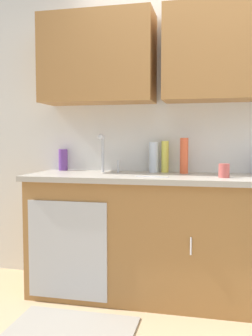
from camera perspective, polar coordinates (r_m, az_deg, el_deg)
kitchen_wall_with_uppers at (r=3.14m, az=12.92°, el=9.11°), size 4.80×0.44×2.70m
counter_cabinet at (r=2.96m, az=4.38°, el=-10.53°), size 1.90×0.62×0.90m
countertop at (r=2.88m, az=4.50°, el=-1.43°), size 1.96×0.66×0.04m
sink at (r=2.97m, az=-3.54°, el=-1.14°), size 0.50×0.36×0.35m
floor_mat at (r=2.63m, az=-8.22°, el=-22.89°), size 0.80×0.50×0.01m
bottle_soap at (r=3.09m, az=5.89°, el=1.69°), size 0.06×0.06×0.25m
bottle_cleaner_spray at (r=3.01m, az=8.73°, el=1.84°), size 0.06×0.06×0.28m
bottle_water_tall at (r=3.09m, az=4.18°, el=1.62°), size 0.08×0.08×0.25m
bottle_water_short at (r=3.32m, az=-9.43°, el=1.23°), size 0.08×0.08×0.18m
cup_by_sink at (r=2.75m, az=14.53°, el=-0.39°), size 0.08×0.08×0.10m
knife_on_counter at (r=2.71m, az=3.93°, el=-1.31°), size 0.24×0.05×0.01m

